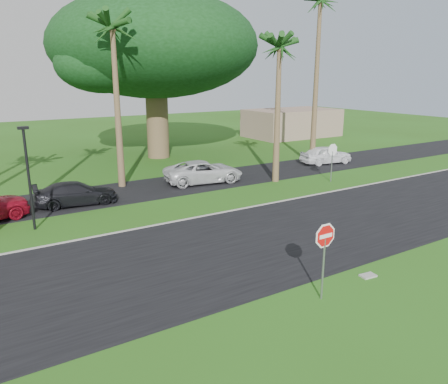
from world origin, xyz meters
name	(u,v)px	position (x,y,z in m)	size (l,w,h in m)	color
ground	(252,267)	(0.00, 0.00, 0.00)	(120.00, 120.00, 0.00)	#285314
road	(223,249)	(0.00, 2.00, 0.01)	(120.00, 8.00, 0.02)	black
parking_strip	(131,191)	(0.00, 12.50, 0.01)	(120.00, 5.00, 0.02)	black
curb	(178,221)	(0.00, 6.05, 0.03)	(120.00, 0.12, 0.06)	gray
stop_sign_near	(325,246)	(0.50, -3.00, 1.77)	(1.05, 0.07, 2.62)	gray
stop_sign_far	(332,155)	(12.00, 8.00, 1.77)	(1.05, 0.07, 2.62)	gray
palm_center	(112,31)	(0.00, 14.00, 9.16)	(5.00, 5.00, 10.50)	brown
palm_right_near	(279,50)	(9.00, 10.00, 8.19)	(5.00, 5.00, 9.50)	brown
palm_right_far	(320,5)	(15.00, 13.00, 11.58)	(5.00, 5.00, 13.00)	brown
canopy_tree	(154,46)	(6.00, 22.00, 8.95)	(16.50, 16.50, 13.12)	brown
streetlight_right	(28,172)	(-6.00, 8.50, 2.65)	(0.45, 0.25, 4.64)	black
building_far	(292,123)	(24.00, 26.00, 1.50)	(10.00, 6.00, 3.00)	gray
car_dark	(76,194)	(-3.42, 11.41, 0.62)	(1.73, 4.26, 1.24)	black
car_minivan	(204,172)	(4.82, 12.15, 0.71)	(2.34, 5.07, 1.41)	silver
car_pickup	(326,155)	(15.95, 12.49, 0.70)	(1.65, 4.10, 1.40)	white
utility_slab	(368,276)	(2.99, -2.72, 0.03)	(0.55, 0.35, 0.06)	gray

